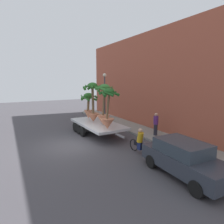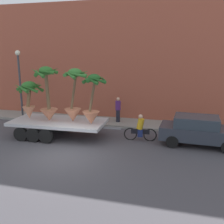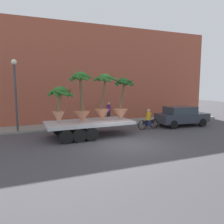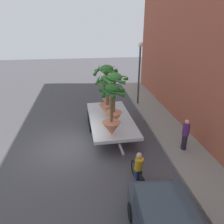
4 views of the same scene
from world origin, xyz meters
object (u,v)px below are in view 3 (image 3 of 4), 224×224
object	(u,v)px
flatbed_trailer	(86,125)
potted_palm_front	(122,101)
potted_palm_extra	(60,101)
pedestrian_near_gate	(109,112)
cyclist	(148,120)
potted_palm_rear	(103,98)
street_lamp	(15,86)
potted_palm_middle	(81,98)
parked_car	(181,116)

from	to	relation	value
flatbed_trailer	potted_palm_front	xyz separation A→B (m)	(2.44, -0.23, 1.47)
potted_palm_extra	pedestrian_near_gate	bearing A→B (deg)	38.19
pedestrian_near_gate	cyclist	bearing A→B (deg)	-56.03
flatbed_trailer	potted_palm_front	size ratio (longest dim) A/B	2.34
flatbed_trailer	pedestrian_near_gate	bearing A→B (deg)	50.41
pedestrian_near_gate	potted_palm_rear	bearing A→B (deg)	-116.20
potted_palm_extra	street_lamp	xyz separation A→B (m)	(-2.50, 2.83, 0.90)
flatbed_trailer	street_lamp	xyz separation A→B (m)	(-4.07, 2.84, 2.46)
flatbed_trailer	potted_palm_middle	world-z (taller)	potted_palm_middle
flatbed_trailer	parked_car	world-z (taller)	parked_car
cyclist	parked_car	world-z (taller)	parked_car
parked_car	street_lamp	xyz separation A→B (m)	(-12.15, 2.20, 2.41)
parked_car	pedestrian_near_gate	size ratio (longest dim) A/B	2.45
cyclist	parked_car	size ratio (longest dim) A/B	0.44
flatbed_trailer	cyclist	distance (m)	5.00
potted_palm_rear	potted_palm_extra	xyz separation A→B (m)	(-2.81, -0.07, -0.08)
cyclist	potted_palm_rear	bearing A→B (deg)	-172.48
street_lamp	pedestrian_near_gate	bearing A→B (deg)	5.92
cyclist	potted_palm_front	bearing A→B (deg)	-162.53
potted_palm_extra	parked_car	distance (m)	9.79
potted_palm_front	parked_car	world-z (taller)	potted_palm_front
pedestrian_near_gate	street_lamp	bearing A→B (deg)	-174.08
cyclist	pedestrian_near_gate	xyz separation A→B (m)	(-2.02, 3.00, 0.37)
potted_palm_rear	parked_car	xyz separation A→B (m)	(6.84, 0.56, -1.59)
flatbed_trailer	street_lamp	distance (m)	5.54
potted_palm_extra	parked_car	world-z (taller)	potted_palm_extra
street_lamp	potted_palm_front	bearing A→B (deg)	-25.21
potted_palm_front	potted_palm_extra	size ratio (longest dim) A/B	1.24
cyclist	pedestrian_near_gate	distance (m)	3.63
potted_palm_middle	flatbed_trailer	bearing A→B (deg)	25.11
potted_palm_rear	cyclist	bearing A→B (deg)	7.52
potted_palm_extra	parked_car	bearing A→B (deg)	3.74
parked_car	street_lamp	world-z (taller)	street_lamp
potted_palm_front	street_lamp	bearing A→B (deg)	154.79
flatbed_trailer	potted_palm_rear	bearing A→B (deg)	3.48
flatbed_trailer	cyclist	bearing A→B (deg)	6.52
flatbed_trailer	street_lamp	size ratio (longest dim) A/B	1.34
potted_palm_middle	cyclist	world-z (taller)	potted_palm_middle
flatbed_trailer	street_lamp	bearing A→B (deg)	145.11
parked_car	street_lamp	bearing A→B (deg)	169.73
flatbed_trailer	pedestrian_near_gate	xyz separation A→B (m)	(2.95, 3.57, 0.28)
parked_car	potted_palm_front	bearing A→B (deg)	-171.27
flatbed_trailer	potted_palm_extra	bearing A→B (deg)	179.73
potted_palm_rear	potted_palm_middle	distance (m)	1.54
potted_palm_middle	street_lamp	size ratio (longest dim) A/B	0.65
potted_palm_extra	potted_palm_rear	bearing A→B (deg)	1.38
potted_palm_middle	pedestrian_near_gate	size ratio (longest dim) A/B	1.82
street_lamp	potted_palm_rear	bearing A→B (deg)	-27.53
potted_palm_front	potted_palm_extra	xyz separation A→B (m)	(-4.02, 0.23, 0.09)
parked_car	potted_palm_middle	bearing A→B (deg)	-174.71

